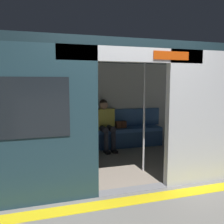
% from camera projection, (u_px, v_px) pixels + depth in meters
% --- Properties ---
extents(ground_plane, '(60.00, 60.00, 0.00)m').
position_uv_depth(ground_plane, '(132.00, 190.00, 3.54)').
color(ground_plane, gray).
extents(platform_edge_strip, '(8.00, 0.24, 0.01)m').
position_uv_depth(platform_edge_strip, '(140.00, 199.00, 3.26)').
color(platform_edge_strip, yellow).
rests_on(platform_edge_strip, ground_plane).
extents(train_car, '(6.40, 2.81, 2.20)m').
position_uv_depth(train_car, '(106.00, 89.00, 4.53)').
color(train_car, silver).
rests_on(train_car, ground_plane).
extents(bench_seat, '(3.31, 0.44, 0.47)m').
position_uv_depth(bench_seat, '(98.00, 134.00, 5.68)').
color(bench_seat, '#38609E').
rests_on(bench_seat, ground_plane).
extents(person_seated, '(0.55, 0.70, 1.20)m').
position_uv_depth(person_seated, '(105.00, 121.00, 5.64)').
color(person_seated, '#D8CC4C').
rests_on(person_seated, ground_plane).
extents(handbag, '(0.26, 0.15, 0.17)m').
position_uv_depth(handbag, '(121.00, 125.00, 5.90)').
color(handbag, brown).
rests_on(handbag, bench_seat).
extents(book, '(0.16, 0.23, 0.03)m').
position_uv_depth(book, '(86.00, 129.00, 5.64)').
color(book, silver).
rests_on(book, bench_seat).
extents(grab_pole_door, '(0.04, 0.04, 2.06)m').
position_uv_depth(grab_pole_door, '(93.00, 118.00, 3.78)').
color(grab_pole_door, silver).
rests_on(grab_pole_door, ground_plane).
extents(grab_pole_far, '(0.04, 0.04, 2.06)m').
position_uv_depth(grab_pole_far, '(144.00, 115.00, 4.20)').
color(grab_pole_far, silver).
rests_on(grab_pole_far, ground_plane).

